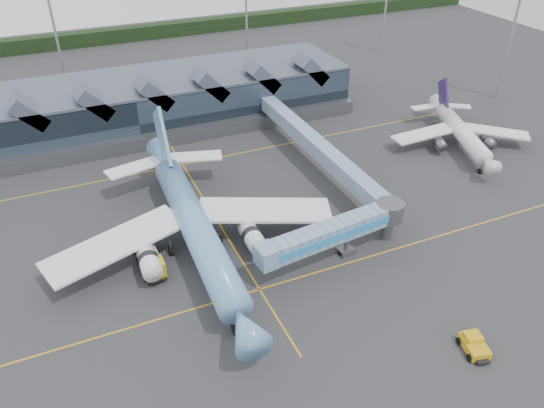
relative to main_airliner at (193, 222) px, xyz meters
name	(u,v)px	position (x,y,z in m)	size (l,w,h in m)	color
ground	(237,254)	(4.91, -3.71, -4.45)	(260.00, 260.00, 0.00)	#2C2B2E
taxi_stripes	(214,216)	(4.91, 6.29, -4.45)	(120.00, 60.00, 0.01)	orange
tree_line_far	(106,36)	(4.91, 106.29, -2.45)	(260.00, 4.00, 4.00)	black
terminal	(129,105)	(-0.15, 43.64, 0.43)	(90.00, 22.25, 12.52)	black
light_masts	(225,33)	(25.91, 59.09, 8.04)	(132.40, 42.56, 22.45)	gray
main_airliner	(193,222)	(0.00, 0.00, 0.00)	(40.99, 47.09, 15.14)	#5E89C0
regional_jet	(460,130)	(55.22, 10.55, -1.28)	(25.33, 28.35, 10.00)	white
jet_bridge	(343,230)	(17.84, -9.82, -0.08)	(23.17, 5.88, 6.05)	#6883AE
fuel_truck	(147,251)	(-6.83, -0.71, -2.51)	(3.20, 10.33, 3.45)	black
pushback_tug	(474,345)	(22.91, -30.51, -3.63)	(3.32, 4.47, 1.83)	gold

